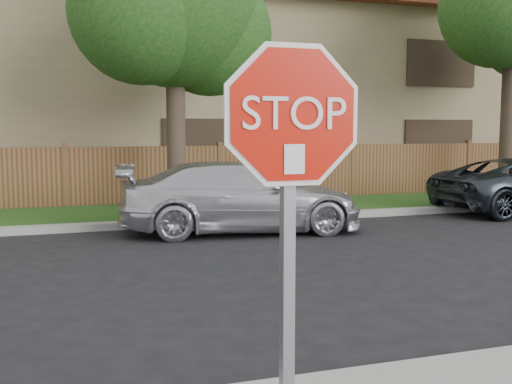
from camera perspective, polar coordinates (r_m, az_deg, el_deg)
name	(u,v)px	position (r m, az deg, el deg)	size (l,w,h in m)	color
far_curb	(68,228)	(12.63, -17.45, -3.29)	(70.00, 0.30, 0.15)	gray
grass_strip	(67,217)	(14.26, -17.52, -2.30)	(70.00, 3.00, 0.12)	#1E4714
fence	(66,179)	(15.77, -17.66, 1.19)	(70.00, 0.12, 1.60)	#55311E
apartment_building	(62,84)	(21.37, -18.02, 9.73)	(35.20, 9.20, 7.20)	#8E7D58
tree_mid	(176,5)	(14.40, -7.62, 17.27)	(4.80, 3.90, 7.35)	#382B21
stop_sign	(291,178)	(3.06, 3.36, 1.30)	(1.01, 0.13, 2.55)	gray
sedan_right	(241,197)	(11.97, -1.43, -0.48)	(1.97, 4.85, 1.41)	silver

